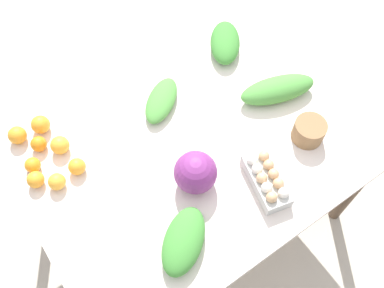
# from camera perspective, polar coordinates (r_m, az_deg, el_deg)

# --- Properties ---
(ground_plane) EXTENTS (8.00, 8.00, 0.00)m
(ground_plane) POSITION_cam_1_polar(r_m,az_deg,el_deg) (2.48, -0.00, -8.68)
(ground_plane) COLOR #B2A899
(dining_table) EXTENTS (1.41, 1.09, 0.73)m
(dining_table) POSITION_cam_1_polar(r_m,az_deg,el_deg) (1.89, -0.00, -1.52)
(dining_table) COLOR silver
(dining_table) RESTS_ON ground_plane
(cabbage_purple) EXTENTS (0.17, 0.17, 0.17)m
(cabbage_purple) POSITION_cam_1_polar(r_m,az_deg,el_deg) (1.66, 0.47, -3.82)
(cabbage_purple) COLOR #7A2D75
(cabbage_purple) RESTS_ON dining_table
(egg_carton) EXTENTS (0.17, 0.27, 0.09)m
(egg_carton) POSITION_cam_1_polar(r_m,az_deg,el_deg) (1.72, 9.91, -4.63)
(egg_carton) COLOR #B7B7B2
(egg_carton) RESTS_ON dining_table
(paper_bag) EXTENTS (0.14, 0.14, 0.09)m
(paper_bag) POSITION_cam_1_polar(r_m,az_deg,el_deg) (1.87, 15.32, 1.69)
(paper_bag) COLOR olive
(paper_bag) RESTS_ON dining_table
(greens_bunch_scallion) EXTENTS (0.27, 0.30, 0.09)m
(greens_bunch_scallion) POSITION_cam_1_polar(r_m,az_deg,el_deg) (2.12, 4.43, 13.34)
(greens_bunch_scallion) COLOR #3D8433
(greens_bunch_scallion) RESTS_ON dining_table
(greens_bunch_beet_tops) EXTENTS (0.37, 0.23, 0.10)m
(greens_bunch_beet_tops) POSITION_cam_1_polar(r_m,az_deg,el_deg) (1.96, 11.28, 7.21)
(greens_bunch_beet_tops) COLOR #4C933D
(greens_bunch_beet_tops) RESTS_ON dining_table
(greens_bunch_dandelion) EXTENTS (0.27, 0.25, 0.07)m
(greens_bunch_dandelion) POSITION_cam_1_polar(r_m,az_deg,el_deg) (1.91, -4.10, 5.83)
(greens_bunch_dandelion) COLOR #4C933D
(greens_bunch_dandelion) RESTS_ON dining_table
(greens_bunch_kale) EXTENTS (0.30, 0.28, 0.09)m
(greens_bunch_kale) POSITION_cam_1_polar(r_m,az_deg,el_deg) (1.61, -1.13, -12.80)
(greens_bunch_kale) COLOR #3D8433
(greens_bunch_kale) RESTS_ON dining_table
(orange_0) EXTENTS (0.06, 0.06, 0.06)m
(orange_0) POSITION_cam_1_polar(r_m,az_deg,el_deg) (1.85, -20.48, -2.65)
(orange_0) COLOR orange
(orange_0) RESTS_ON dining_table
(orange_1) EXTENTS (0.08, 0.08, 0.08)m
(orange_1) POSITION_cam_1_polar(r_m,az_deg,el_deg) (1.86, -17.20, -0.15)
(orange_1) COLOR #F9A833
(orange_1) RESTS_ON dining_table
(orange_2) EXTENTS (0.07, 0.07, 0.07)m
(orange_2) POSITION_cam_1_polar(r_m,az_deg,el_deg) (1.90, -19.76, 0.01)
(orange_2) COLOR orange
(orange_2) RESTS_ON dining_table
(orange_3) EXTENTS (0.07, 0.07, 0.07)m
(orange_3) POSITION_cam_1_polar(r_m,az_deg,el_deg) (1.82, -20.13, -4.49)
(orange_3) COLOR orange
(orange_3) RESTS_ON dining_table
(orange_4) EXTENTS (0.07, 0.07, 0.07)m
(orange_4) POSITION_cam_1_polar(r_m,az_deg,el_deg) (1.79, -15.09, -2.92)
(orange_4) COLOR orange
(orange_4) RESTS_ON dining_table
(orange_5) EXTENTS (0.07, 0.07, 0.07)m
(orange_5) POSITION_cam_1_polar(r_m,az_deg,el_deg) (1.79, -17.57, -4.81)
(orange_5) COLOR #F9A833
(orange_5) RESTS_ON dining_table
(orange_6) EXTENTS (0.08, 0.08, 0.08)m
(orange_6) POSITION_cam_1_polar(r_m,az_deg,el_deg) (1.94, -22.27, 1.09)
(orange_6) COLOR orange
(orange_6) RESTS_ON dining_table
(orange_7) EXTENTS (0.08, 0.08, 0.08)m
(orange_7) POSITION_cam_1_polar(r_m,az_deg,el_deg) (1.94, -19.55, 2.46)
(orange_7) COLOR orange
(orange_7) RESTS_ON dining_table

